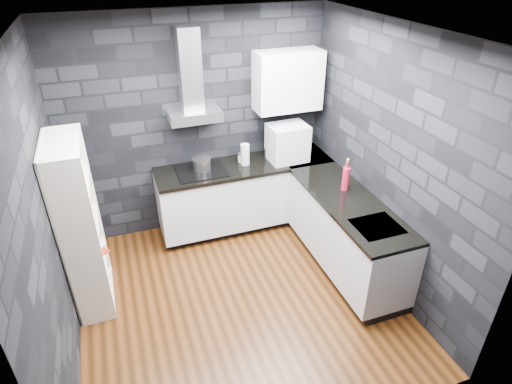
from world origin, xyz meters
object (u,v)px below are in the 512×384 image
appliance_garage (287,143)px  bookshelf (81,227)px  glass_vase (245,154)px  fruit_bowl (80,232)px  utensil_crock (268,152)px  pot (202,164)px  red_bottle (346,179)px  storage_jar (241,158)px

appliance_garage → bookshelf: (-2.47, -0.70, -0.22)m
glass_vase → fruit_bowl: (-1.93, -0.89, -0.10)m
utensil_crock → bookshelf: (-2.27, -0.85, -0.06)m
glass_vase → bookshelf: bearing=-158.9°
bookshelf → fruit_bowl: (0.00, -0.15, 0.04)m
bookshelf → fruit_bowl: size_ratio=7.65×
fruit_bowl → appliance_garage: bearing=18.8°
pot → bookshelf: 1.59m
appliance_garage → red_bottle: (0.31, -0.92, -0.09)m
pot → red_bottle: size_ratio=0.80×
utensil_crock → glass_vase: bearing=-163.4°
glass_vase → storage_jar: glass_vase is taller
utensil_crock → red_bottle: size_ratio=0.48×
appliance_garage → fruit_bowl: bearing=-163.0°
appliance_garage → red_bottle: bearing=-73.4°
utensil_crock → appliance_garage: appliance_garage is taller
pot → red_bottle: (1.38, -0.99, 0.06)m
pot → bookshelf: (-1.39, -0.77, -0.08)m
utensil_crock → red_bottle: red_bottle is taller
red_bottle → fruit_bowl: (-2.78, 0.07, -0.10)m
utensil_crock → red_bottle: 1.18m
pot → bookshelf: size_ratio=0.12×
red_bottle → bookshelf: bearing=175.5°
appliance_garage → bookshelf: bearing=-166.1°
utensil_crock → bookshelf: 2.43m
pot → storage_jar: pot is taller
pot → appliance_garage: size_ratio=0.46×
pot → glass_vase: glass_vase is taller
utensil_crock → fruit_bowl: utensil_crock is taller
appliance_garage → storage_jar: bearing=164.6°
red_bottle → utensil_crock: bearing=115.2°
storage_jar → utensil_crock: (0.37, 0.02, 0.02)m
glass_vase → bookshelf: bookshelf is taller
bookshelf → pot: bearing=28.0°
bookshelf → storage_jar: bearing=22.6°
storage_jar → bookshelf: size_ratio=0.05×
storage_jar → fruit_bowl: (-1.91, -0.98, -0.01)m
bookshelf → fruit_bowl: bearing=-91.0°
appliance_garage → fruit_bowl: (-2.47, -0.84, -0.19)m
glass_vase → red_bottle: (0.85, -0.96, 0.00)m
glass_vase → fruit_bowl: size_ratio=1.13×
red_bottle → bookshelf: 2.79m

